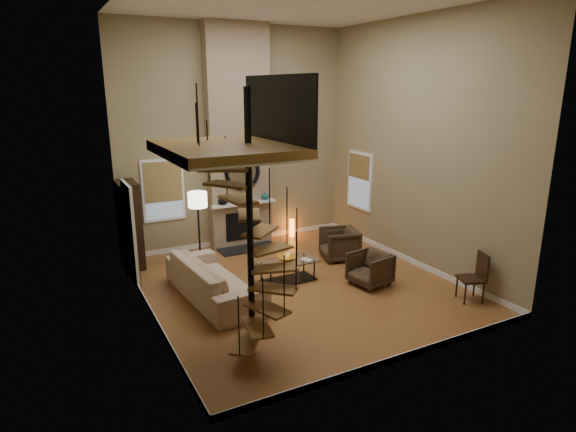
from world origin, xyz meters
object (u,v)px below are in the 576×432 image
coffee_table (288,269)px  accent_lamp (292,228)px  armchair_near (342,244)px  floor_lamp (198,205)px  side_chair (476,275)px  hutch (130,226)px  sofa (213,279)px  armchair_far (372,268)px

coffee_table → accent_lamp: (1.55, 2.72, -0.03)m
armchair_near → floor_lamp: floor_lamp is taller
armchair_near → side_chair: (0.94, -3.14, 0.17)m
hutch → armchair_near: (4.57, -1.84, -0.60)m
sofa → armchair_near: 3.57m
hutch → accent_lamp: (4.31, 0.23, -0.70)m
armchair_far → floor_lamp: size_ratio=0.43×
accent_lamp → coffee_table: bearing=-119.7°
floor_lamp → accent_lamp: size_ratio=3.70×
armchair_near → accent_lamp: size_ratio=1.77×
coffee_table → armchair_far: bearing=-32.6°
side_chair → floor_lamp: bearing=133.4°
side_chair → armchair_far: bearing=129.4°
hutch → sofa: 2.82m
armchair_far → side_chair: bearing=29.8°
hutch → armchair_near: hutch is taller
coffee_table → side_chair: side_chair is taller
coffee_table → side_chair: 3.73m
coffee_table → floor_lamp: bearing=126.2°
armchair_near → armchair_far: (-0.33, -1.60, 0.00)m
hutch → armchair_far: bearing=-39.1°
coffee_table → floor_lamp: size_ratio=0.73×
armchair_near → coffee_table: armchair_near is taller
hutch → floor_lamp: 1.62m
armchair_near → floor_lamp: 3.54m
hutch → floor_lamp: (1.41, -0.66, 0.46)m
hutch → accent_lamp: bearing=3.1°
armchair_far → coffee_table: armchair_far is taller
armchair_near → coffee_table: bearing=-55.2°
accent_lamp → floor_lamp: bearing=-162.9°
sofa → armchair_near: (3.50, 0.70, -0.04)m
armchair_far → floor_lamp: bearing=-144.1°
side_chair → armchair_near: bearing=106.6°
floor_lamp → side_chair: size_ratio=1.83×
sofa → side_chair: size_ratio=2.77×
coffee_table → accent_lamp: accent_lamp is taller
hutch → accent_lamp: size_ratio=4.29×
armchair_far → accent_lamp: size_ratio=1.60×
hutch → coffee_table: size_ratio=1.59×
armchair_near → side_chair: size_ratio=0.88×
armchair_far → accent_lamp: 3.68m
armchair_near → accent_lamp: 2.10m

